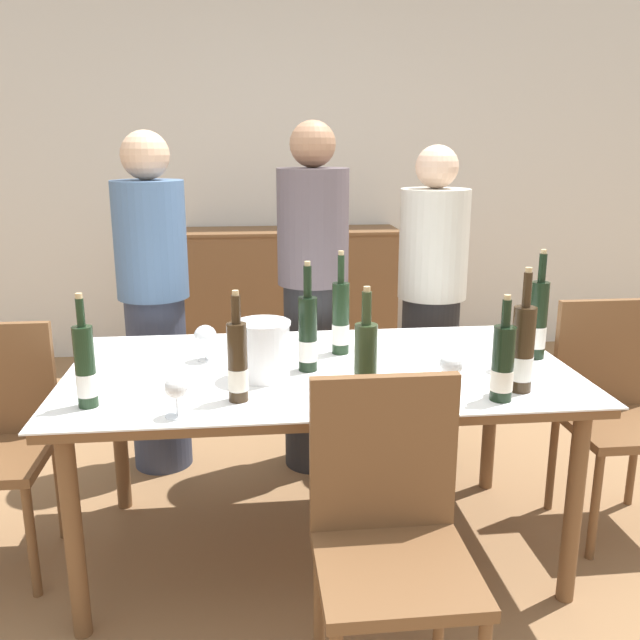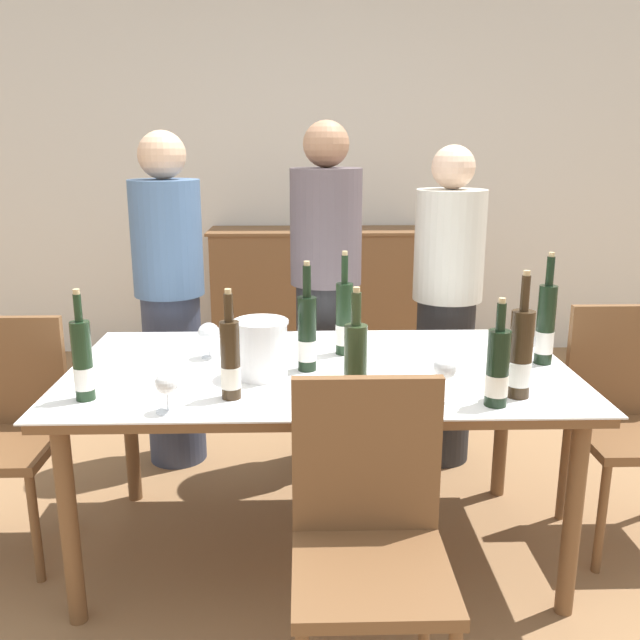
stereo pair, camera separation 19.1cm
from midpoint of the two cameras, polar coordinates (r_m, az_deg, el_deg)
The scene contains 23 objects.
ground_plane at distance 2.83m, azimuth -2.04°, elevation -18.59°, with size 12.00×12.00×0.00m, color olive.
back_wall at distance 5.07m, azimuth -4.49°, elevation 12.92°, with size 8.00×0.10×2.80m.
sideboard_cabinet at distance 4.90m, azimuth -3.61°, elevation 2.03°, with size 1.53×0.46×0.96m.
dining_table at distance 2.52m, azimuth -2.18°, elevation -5.46°, with size 1.83×1.00×0.75m.
ice_bucket at distance 2.37m, azimuth -7.10°, elevation -2.42°, with size 0.19×0.19×0.21m.
wine_bottle_0 at distance 2.62m, azimuth -0.33°, elevation 0.03°, with size 0.07×0.07×0.41m.
wine_bottle_1 at distance 2.25m, azimuth -21.48°, elevation -3.84°, with size 0.06×0.06×0.36m.
wine_bottle_2 at distance 2.43m, azimuth -3.29°, elevation -1.25°, with size 0.07×0.07×0.40m.
wine_bottle_3 at distance 2.17m, azimuth -9.47°, elevation -3.62°, with size 0.06×0.06×0.36m.
wine_bottle_4 at distance 2.29m, azimuth 14.41°, elevation -2.55°, with size 0.08×0.08×0.42m.
wine_bottle_5 at distance 2.09m, azimuth 1.24°, elevation -4.01°, with size 0.07×0.07×0.38m.
wine_bottle_6 at distance 2.67m, azimuth 15.96°, elevation -0.11°, with size 0.07×0.07×0.42m.
wine_bottle_7 at distance 2.20m, azimuth 12.75°, elevation -3.73°, with size 0.07×0.07×0.35m.
wine_glass_0 at distance 2.50m, azimuth 13.49°, elevation -1.85°, with size 0.08×0.08×0.15m.
wine_glass_1 at distance 2.60m, azimuth -11.72°, elevation -1.44°, with size 0.09×0.09×0.14m.
wine_glass_2 at distance 2.09m, azimuth -14.62°, elevation -5.72°, with size 0.07×0.07×0.13m.
wine_glass_3 at distance 2.63m, azimuth 14.51°, elevation -1.48°, with size 0.07×0.07×0.13m.
wine_glass_4 at distance 2.19m, azimuth 8.55°, elevation -3.89°, with size 0.08×0.08×0.15m.
chair_right_end at distance 2.98m, azimuth 21.77°, elevation -6.30°, with size 0.42×0.42×0.93m.
chair_near_front at distance 1.94m, azimuth 2.97°, elevation -16.89°, with size 0.42×0.42×0.93m.
person_host at distance 3.30m, azimuth -15.39°, elevation 1.16°, with size 0.33×0.33×1.61m.
person_guest_left at distance 3.19m, azimuth -2.30°, elevation 1.58°, with size 0.33×0.33×1.65m.
person_guest_right at distance 3.34m, azimuth 7.73°, elevation 1.03°, with size 0.33×0.33×1.54m.
Camera 1 is at (-0.25, -2.35, 1.55)m, focal length 38.00 mm.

